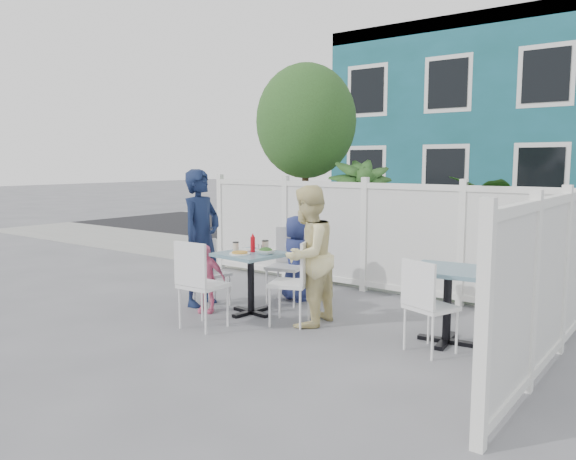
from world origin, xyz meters
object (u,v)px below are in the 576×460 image
Objects in this scene: spare_table at (448,285)px; chair_back at (288,259)px; chair_left at (209,267)px; chair_near at (198,278)px; main_table at (251,267)px; man at (201,238)px; woman at (307,256)px; chair_right at (297,276)px; toddler at (206,279)px; boy at (296,258)px; utility_cabinet at (266,223)px.

spare_table is 0.84× the size of chair_back.
chair_near is at bearing 47.88° from chair_left.
chair_back is (-0.00, 0.78, -0.02)m from main_table.
man is 1.10× the size of woman.
chair_left is 0.87× the size of chair_right.
spare_table is 1.71m from chair_right.
main_table is 0.93× the size of toddler.
chair_left is at bearing 179.44° from main_table.
spare_table is 0.97× the size of chair_left.
chair_right is 0.55× the size of man.
chair_back is 0.86× the size of boy.
toddler is (-0.47, 0.58, -0.16)m from chair_near.
chair_near is (0.70, -0.87, 0.09)m from chair_left.
chair_right is 0.61× the size of woman.
main_table is 2.42m from spare_table.
chair_near reaches higher than chair_right.
spare_table is at bearing -170.24° from boy.
spare_table is at bearing -13.78° from toddler.
man is (-0.83, -0.82, 0.32)m from chair_back.
boy is (2.69, -2.64, -0.09)m from utility_cabinet.
utility_cabinet is 4.44m from main_table.
toddler is at bearing -167.21° from spare_table.
main_table is 0.88m from man.
chair_back is at bearing 99.38° from boy.
boy is (-0.81, 0.88, -0.23)m from woman.
main_table is at bearing 2.65° from toddler.
boy is at bearing -142.86° from woman.
main_table is 0.76m from chair_left.
utility_cabinet is at bearing -140.68° from woman.
boy reaches higher than main_table.
woman is (1.67, 0.07, -0.09)m from man.
utility_cabinet is 0.82× the size of woman.
spare_table is at bearing 105.51° from chair_left.
main_table is (2.66, -3.55, -0.07)m from utility_cabinet.
chair_near is (-0.78, -0.83, 0.01)m from chair_right.
chair_left is 1.49m from chair_right.
spare_table is 2.43m from chair_back.
chair_near is at bearing -64.25° from utility_cabinet.
chair_near is 0.76m from toddler.
boy is at bearing -49.38° from utility_cabinet.
main_table is 0.81× the size of chair_right.
chair_back is 1.14m from woman.
toddler is (-0.51, -0.29, -0.17)m from main_table.
chair_right is (0.73, -0.03, -0.02)m from main_table.
boy is at bearing -117.20° from chair_back.
man reaches higher than utility_cabinet.
chair_near is at bearing -153.11° from spare_table.
chair_left is 0.53× the size of woman.
chair_right is at bearing -15.19° from toddler.
main_table is at bearing 76.02° from chair_back.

